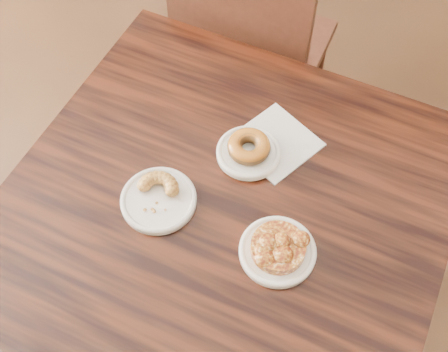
% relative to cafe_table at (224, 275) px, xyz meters
% --- Properties ---
extents(floor, '(5.00, 5.00, 0.00)m').
position_rel_cafe_table_xyz_m(floor, '(-0.04, 0.26, -0.38)').
color(floor, black).
rests_on(floor, ground).
extents(cafe_table, '(1.10, 1.10, 0.75)m').
position_rel_cafe_table_xyz_m(cafe_table, '(0.00, 0.00, 0.00)').
color(cafe_table, black).
rests_on(cafe_table, floor).
extents(chair_far, '(0.54, 0.54, 0.90)m').
position_rel_cafe_table_xyz_m(chair_far, '(-0.04, 0.77, 0.08)').
color(chair_far, black).
rests_on(chair_far, floor).
extents(napkin, '(0.23, 0.23, 0.00)m').
position_rel_cafe_table_xyz_m(napkin, '(0.08, 0.18, 0.38)').
color(napkin, silver).
rests_on(napkin, cafe_table).
extents(plate_donut, '(0.14, 0.14, 0.01)m').
position_rel_cafe_table_xyz_m(plate_donut, '(0.03, 0.14, 0.39)').
color(plate_donut, white).
rests_on(plate_donut, napkin).
extents(plate_cruller, '(0.16, 0.16, 0.01)m').
position_rel_cafe_table_xyz_m(plate_cruller, '(-0.14, -0.02, 0.38)').
color(plate_cruller, silver).
rests_on(plate_cruller, cafe_table).
extents(plate_fritter, '(0.15, 0.15, 0.01)m').
position_rel_cafe_table_xyz_m(plate_fritter, '(0.13, -0.08, 0.38)').
color(plate_fritter, white).
rests_on(plate_fritter, cafe_table).
extents(glazed_donut, '(0.09, 0.09, 0.03)m').
position_rel_cafe_table_xyz_m(glazed_donut, '(0.03, 0.14, 0.41)').
color(glazed_donut, '#8B5214').
rests_on(glazed_donut, plate_donut).
extents(apple_fritter, '(0.15, 0.15, 0.04)m').
position_rel_cafe_table_xyz_m(apple_fritter, '(0.13, -0.08, 0.40)').
color(apple_fritter, '#481307').
rests_on(apple_fritter, plate_fritter).
extents(cruller_fragment, '(0.10, 0.10, 0.03)m').
position_rel_cafe_table_xyz_m(cruller_fragment, '(-0.14, -0.02, 0.40)').
color(cruller_fragment, brown).
rests_on(cruller_fragment, plate_cruller).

